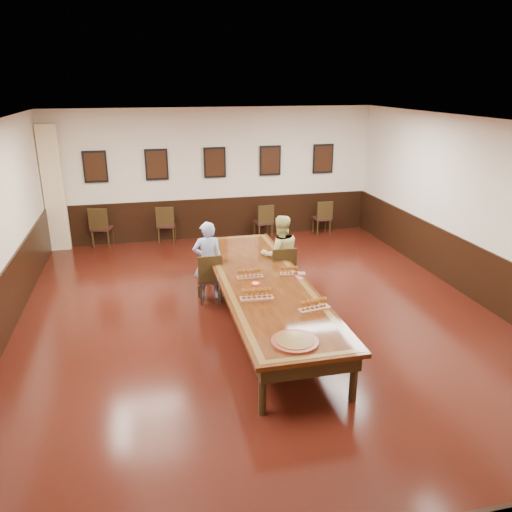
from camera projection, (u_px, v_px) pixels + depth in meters
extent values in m
cube|color=black|center=(263.00, 323.00, 8.26)|extent=(8.00, 10.00, 0.02)
cube|color=white|center=(264.00, 123.00, 7.19)|extent=(8.00, 10.00, 0.02)
cube|color=beige|center=(215.00, 174.00, 12.33)|extent=(8.00, 0.02, 3.20)
cube|color=beige|center=(455.00, 450.00, 3.12)|extent=(8.00, 0.02, 3.20)
cube|color=beige|center=(489.00, 215.00, 8.58)|extent=(0.02, 10.00, 3.20)
imported|color=#547AD2|center=(208.00, 261.00, 8.96)|extent=(0.53, 0.35, 1.46)
imported|color=#E0E18C|center=(280.00, 255.00, 9.21)|extent=(0.75, 0.59, 1.50)
cube|color=#CE4485|center=(299.00, 278.00, 8.11)|extent=(0.13, 0.17, 0.01)
cube|color=beige|center=(54.00, 189.00, 11.40)|extent=(0.45, 0.18, 2.90)
cube|color=black|center=(216.00, 218.00, 12.66)|extent=(7.98, 0.04, 1.00)
cube|color=black|center=(478.00, 275.00, 8.94)|extent=(0.04, 9.98, 1.00)
cube|color=#331608|center=(263.00, 282.00, 8.02)|extent=(1.40, 5.00, 0.06)
cube|color=brown|center=(263.00, 281.00, 8.01)|extent=(1.28, 4.88, 0.00)
cube|color=#331608|center=(263.00, 280.00, 8.00)|extent=(1.10, 4.70, 0.00)
cube|color=black|center=(263.00, 291.00, 8.07)|extent=(1.25, 4.85, 0.18)
cylinder|color=black|center=(262.00, 389.00, 5.89)|extent=(0.10, 0.10, 0.69)
cylinder|color=black|center=(354.00, 377.00, 6.13)|extent=(0.10, 0.10, 0.69)
cylinder|color=black|center=(208.00, 260.00, 10.15)|extent=(0.10, 0.10, 0.69)
cylinder|color=black|center=(263.00, 255.00, 10.40)|extent=(0.10, 0.10, 0.69)
cube|color=black|center=(95.00, 167.00, 11.56)|extent=(0.54, 0.03, 0.74)
cube|color=black|center=(95.00, 167.00, 11.55)|extent=(0.46, 0.01, 0.64)
cube|color=black|center=(157.00, 165.00, 11.86)|extent=(0.54, 0.03, 0.74)
cube|color=black|center=(157.00, 165.00, 11.85)|extent=(0.46, 0.01, 0.64)
cube|color=black|center=(215.00, 162.00, 12.16)|extent=(0.54, 0.03, 0.74)
cube|color=black|center=(215.00, 163.00, 12.15)|extent=(0.46, 0.01, 0.64)
cube|color=black|center=(270.00, 161.00, 12.46)|extent=(0.54, 0.03, 0.74)
cube|color=black|center=(270.00, 161.00, 12.45)|extent=(0.46, 0.01, 0.64)
cube|color=black|center=(323.00, 159.00, 12.76)|extent=(0.54, 0.03, 0.74)
cube|color=black|center=(323.00, 159.00, 12.75)|extent=(0.46, 0.01, 0.64)
cube|color=#98593F|center=(250.00, 277.00, 8.12)|extent=(0.43, 0.13, 0.03)
cube|color=#98593F|center=(293.00, 274.00, 8.25)|extent=(0.43, 0.21, 0.03)
cube|color=#98593F|center=(257.00, 298.00, 7.32)|extent=(0.50, 0.18, 0.03)
cube|color=#98593F|center=(314.00, 309.00, 6.98)|extent=(0.48, 0.22, 0.03)
cylinder|color=#B8240C|center=(255.00, 284.00, 7.86)|extent=(0.18, 0.18, 0.02)
cylinder|color=silver|center=(255.00, 283.00, 7.86)|extent=(0.10, 0.10, 0.01)
cylinder|color=maroon|center=(295.00, 342.00, 6.09)|extent=(0.71, 0.71, 0.04)
cylinder|color=brown|center=(295.00, 340.00, 6.09)|extent=(0.57, 0.57, 0.01)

